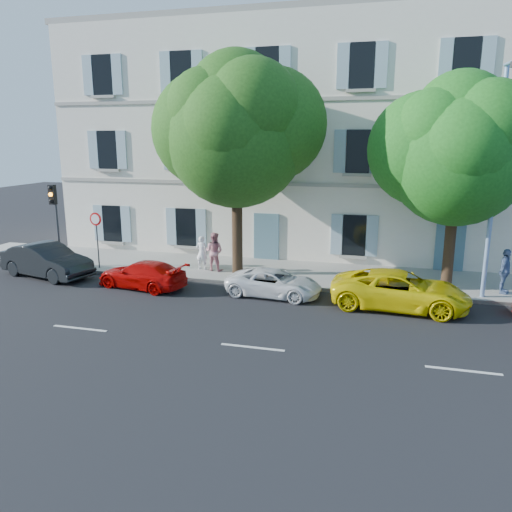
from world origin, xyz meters
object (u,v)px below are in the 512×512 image
(car_yellow_supercar, at_px, (400,290))
(tree_right, at_px, (458,158))
(street_lamp, at_px, (497,171))
(road_sign, at_px, (96,228))
(car_red_coupe, at_px, (142,274))
(traffic_light, at_px, (54,208))
(pedestrian_a, at_px, (202,253))
(car_white_coupe, at_px, (274,283))
(tree_left, at_px, (236,138))
(car_dark_sedan, at_px, (47,260))
(pedestrian_c, at_px, (505,271))
(pedestrian_b, at_px, (214,251))

(car_yellow_supercar, bearing_deg, tree_right, -32.15)
(car_yellow_supercar, relative_size, street_lamp, 0.58)
(car_yellow_supercar, bearing_deg, street_lamp, -59.14)
(road_sign, bearing_deg, car_red_coupe, -30.50)
(traffic_light, distance_m, pedestrian_a, 7.32)
(pedestrian_a, bearing_deg, road_sign, 16.64)
(car_red_coupe, distance_m, traffic_light, 6.15)
(traffic_light, relative_size, road_sign, 1.47)
(car_white_coupe, height_order, tree_left, tree_left)
(car_dark_sedan, distance_m, car_white_coupe, 10.70)
(tree_right, relative_size, street_lamp, 0.96)
(car_white_coupe, bearing_deg, car_yellow_supercar, -88.48)
(car_dark_sedan, xyz_separation_m, traffic_light, (-0.34, 1.34, 2.23))
(car_dark_sedan, xyz_separation_m, tree_right, (17.45, 2.27, 4.71))
(tree_right, distance_m, pedestrian_a, 11.77)
(tree_right, height_order, pedestrian_c, tree_right)
(car_yellow_supercar, bearing_deg, tree_left, 73.55)
(car_dark_sedan, distance_m, car_yellow_supercar, 15.57)
(road_sign, height_order, pedestrian_b, road_sign)
(car_yellow_supercar, height_order, pedestrian_a, pedestrian_a)
(tree_left, bearing_deg, car_red_coupe, -141.47)
(street_lamp, relative_size, pedestrian_c, 4.77)
(tree_right, bearing_deg, traffic_light, -177.02)
(road_sign, bearing_deg, tree_left, 6.47)
(car_red_coupe, distance_m, road_sign, 4.12)
(pedestrian_b, height_order, pedestrian_c, pedestrian_b)
(street_lamp, relative_size, pedestrian_a, 5.40)
(tree_right, height_order, pedestrian_a, tree_right)
(tree_left, bearing_deg, pedestrian_a, 170.62)
(traffic_light, height_order, pedestrian_a, traffic_light)
(car_red_coupe, distance_m, car_yellow_supercar, 10.54)
(tree_left, distance_m, pedestrian_b, 5.31)
(car_dark_sedan, relative_size, road_sign, 1.73)
(car_white_coupe, relative_size, tree_right, 0.46)
(traffic_light, height_order, road_sign, traffic_light)
(car_red_coupe, xyz_separation_m, tree_right, (12.42, 2.70, 4.90))
(tree_left, height_order, pedestrian_b, tree_left)
(traffic_light, bearing_deg, road_sign, 4.73)
(car_white_coupe, xyz_separation_m, street_lamp, (8.03, 1.37, 4.51))
(car_dark_sedan, height_order, pedestrian_b, pedestrian_b)
(traffic_light, relative_size, pedestrian_a, 2.46)
(car_red_coupe, relative_size, car_white_coupe, 1.04)
(car_yellow_supercar, xyz_separation_m, pedestrian_a, (-8.99, 2.92, 0.25))
(car_red_coupe, xyz_separation_m, street_lamp, (13.69, 1.72, 4.46))
(pedestrian_b, bearing_deg, car_yellow_supercar, 169.12)
(pedestrian_b, distance_m, pedestrian_c, 12.37)
(car_yellow_supercar, distance_m, traffic_light, 16.16)
(tree_right, relative_size, pedestrian_a, 5.19)
(car_white_coupe, xyz_separation_m, tree_right, (6.76, 2.36, 4.94))
(traffic_light, bearing_deg, car_dark_sedan, -75.98)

